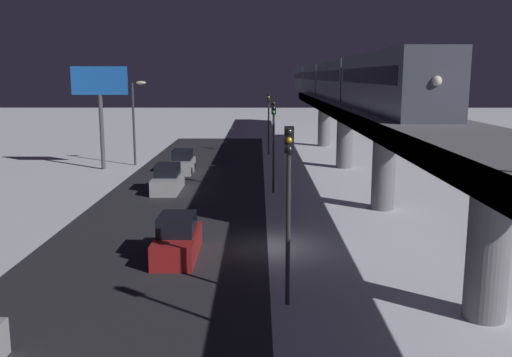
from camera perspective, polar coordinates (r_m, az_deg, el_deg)
ground_plane at (r=26.96m, az=0.81°, el=-7.03°), size 240.00×240.00×0.00m
avenue_asphalt at (r=27.43m, az=-10.46°, el=-6.89°), size 11.00×94.75×0.01m
elevated_railway at (r=26.96m, az=16.55°, el=3.86°), size 5.00×94.75×6.01m
subway_train at (r=61.72m, az=7.49°, el=10.05°), size 2.94×74.07×3.40m
sedan_silver at (r=47.79m, az=-7.51°, el=1.54°), size 1.91×4.01×1.97m
sedan_silver_3 at (r=40.18m, az=-8.99°, el=-0.16°), size 1.80×4.49×1.97m
sedan_red at (r=25.57m, az=-8.03°, el=-6.24°), size 1.80×4.31×1.97m
traffic_light_near at (r=19.35m, az=3.34°, el=-1.19°), size 0.32×0.44×6.40m
traffic_light_mid at (r=38.69m, az=1.81°, el=4.64°), size 0.32×0.44×6.40m
traffic_light_far at (r=58.17m, az=1.30°, el=6.58°), size 0.32×0.44×6.40m
commercial_billboard at (r=50.42m, az=-15.66°, el=8.61°), size 4.80×0.36×8.90m
street_lamp_far at (r=52.04m, az=-12.17°, el=6.58°), size 1.35×0.44×7.65m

